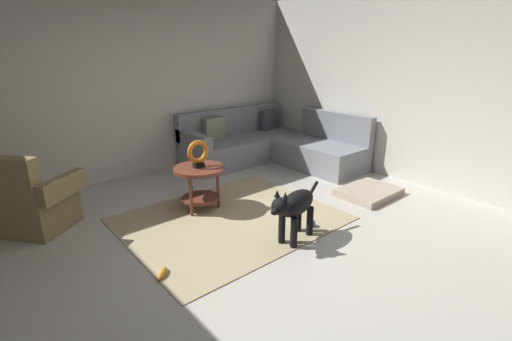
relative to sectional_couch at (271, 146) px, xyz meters
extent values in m
cube|color=beige|center=(-1.99, -2.02, -0.34)|extent=(6.00, 6.00, 0.10)
cube|color=silver|center=(-1.99, 0.92, 1.06)|extent=(6.00, 0.12, 2.70)
cube|color=silver|center=(0.95, -2.02, 1.06)|extent=(0.12, 6.00, 2.70)
cube|color=tan|center=(-1.84, -1.32, -0.28)|extent=(2.30, 1.90, 0.01)
cube|color=gray|center=(-0.26, 0.38, -0.08)|extent=(2.20, 0.85, 0.42)
cube|color=gray|center=(-0.26, 0.74, 0.36)|extent=(2.20, 0.14, 0.46)
cube|color=gray|center=(0.42, -0.74, -0.08)|extent=(0.85, 1.40, 0.42)
cube|color=gray|center=(0.77, -0.74, 0.36)|extent=(0.14, 1.40, 0.46)
cube|color=gray|center=(-1.28, 0.38, 0.24)|extent=(0.16, 0.85, 0.22)
cube|color=#4C4C56|center=(0.49, 0.59, 0.30)|extent=(0.40, 0.19, 0.39)
cube|color=gray|center=(-0.76, 0.59, 0.30)|extent=(0.39, 0.17, 0.39)
cube|color=olive|center=(-3.53, -0.17, -0.09)|extent=(0.84, 0.84, 0.40)
cube|color=olive|center=(-3.73, -0.32, 0.35)|extent=(0.48, 0.56, 0.48)
cube|color=olive|center=(-3.75, 0.11, 0.22)|extent=(0.53, 0.45, 0.22)
cube|color=olive|center=(-3.32, -0.44, 0.22)|extent=(0.53, 0.45, 0.22)
cylinder|color=brown|center=(-1.95, -0.87, 0.23)|extent=(0.60, 0.60, 0.04)
cylinder|color=brown|center=(-1.95, -0.87, -0.14)|extent=(0.45, 0.45, 0.02)
cylinder|color=brown|center=(-1.95, -0.65, -0.04)|extent=(0.04, 0.04, 0.50)
cylinder|color=brown|center=(-2.14, -0.98, -0.04)|extent=(0.04, 0.04, 0.50)
cylinder|color=brown|center=(-1.76, -0.98, -0.04)|extent=(0.04, 0.04, 0.50)
cube|color=black|center=(-1.95, -0.87, 0.28)|extent=(0.12, 0.08, 0.05)
torus|color=orange|center=(-1.95, -0.87, 0.44)|extent=(0.28, 0.06, 0.28)
cube|color=#B2A38E|center=(-0.01, -1.94, -0.24)|extent=(0.80, 0.60, 0.09)
cylinder|color=black|center=(-1.73, -2.22, -0.13)|extent=(0.07, 0.07, 0.32)
cylinder|color=black|center=(-1.76, -2.09, -0.13)|extent=(0.07, 0.07, 0.32)
cylinder|color=black|center=(-1.43, -2.16, -0.13)|extent=(0.07, 0.07, 0.32)
cylinder|color=black|center=(-1.46, -2.02, -0.13)|extent=(0.07, 0.07, 0.32)
ellipsoid|color=black|center=(-1.59, -2.12, 0.12)|extent=(0.55, 0.32, 0.24)
sphere|color=black|center=(-1.89, -2.18, 0.19)|extent=(0.17, 0.17, 0.17)
ellipsoid|color=black|center=(-1.96, -2.20, 0.17)|extent=(0.13, 0.09, 0.07)
cone|color=black|center=(-1.87, -2.23, 0.30)|extent=(0.06, 0.06, 0.07)
cone|color=black|center=(-1.89, -2.14, 0.30)|extent=(0.06, 0.06, 0.07)
cylinder|color=black|center=(-1.29, -2.06, 0.16)|extent=(0.20, 0.08, 0.16)
sphere|color=blue|center=(-1.28, -2.05, -0.24)|extent=(0.10, 0.10, 0.10)
ellipsoid|color=orange|center=(-2.93, -1.82, -0.26)|extent=(0.17, 0.17, 0.06)
camera|label=1|loc=(-3.98, -4.31, 1.55)|focal=24.78mm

